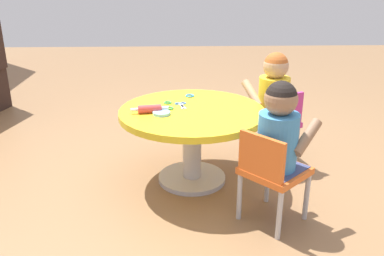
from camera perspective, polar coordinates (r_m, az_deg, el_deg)
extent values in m
plane|color=olive|center=(2.75, 0.00, -7.15)|extent=(10.00, 10.00, 0.00)
cylinder|color=silver|center=(2.74, 0.00, -6.88)|extent=(0.44, 0.44, 0.03)
cylinder|color=silver|center=(2.65, 0.00, -2.87)|extent=(0.12, 0.12, 0.45)
cylinder|color=yellow|center=(2.56, 0.00, 2.14)|extent=(0.91, 0.91, 0.04)
cylinder|color=#B7B7BC|center=(2.37, 15.55, -9.12)|extent=(0.03, 0.03, 0.28)
cylinder|color=#B7B7BC|center=(2.49, 10.39, -7.13)|extent=(0.03, 0.03, 0.28)
cylinder|color=#B7B7BC|center=(2.18, 11.98, -11.71)|extent=(0.03, 0.03, 0.28)
cylinder|color=#B7B7BC|center=(2.30, 6.57, -9.36)|extent=(0.03, 0.03, 0.28)
cube|color=orange|center=(2.26, 11.41, -5.80)|extent=(0.42, 0.42, 0.04)
cube|color=orange|center=(2.10, 9.56, -3.90)|extent=(0.21, 0.20, 0.22)
cube|color=#3F4772|center=(2.25, 11.41, -5.75)|extent=(0.38, 0.38, 0.04)
cylinder|color=#3F8CCC|center=(2.18, 11.73, -1.77)|extent=(0.21, 0.21, 0.30)
sphere|color=#997051|center=(2.11, 12.19, 3.90)|extent=(0.17, 0.17, 0.17)
sphere|color=black|center=(2.10, 12.21, 4.24)|extent=(0.16, 0.16, 0.16)
cylinder|color=#997051|center=(2.20, 15.60, -1.25)|extent=(0.19, 0.19, 0.17)
cylinder|color=#997051|center=(2.31, 10.93, 0.21)|extent=(0.19, 0.19, 0.17)
cylinder|color=#B7B7BC|center=(3.18, 11.17, -0.76)|extent=(0.03, 0.03, 0.28)
cylinder|color=#B7B7BC|center=(3.03, 7.31, -1.62)|extent=(0.03, 0.03, 0.28)
cylinder|color=#B7B7BC|center=(3.00, 14.24, -2.40)|extent=(0.03, 0.03, 0.28)
cylinder|color=#B7B7BC|center=(2.84, 10.28, -3.41)|extent=(0.03, 0.03, 0.28)
cube|color=#CC338C|center=(2.95, 10.96, 0.81)|extent=(0.40, 0.40, 0.04)
cube|color=#CC338C|center=(2.81, 12.83, 2.40)|extent=(0.14, 0.25, 0.22)
cube|color=#3F4772|center=(2.95, 10.96, 0.85)|extent=(0.37, 0.36, 0.04)
cylinder|color=yellow|center=(2.89, 11.20, 4.00)|extent=(0.21, 0.21, 0.30)
sphere|color=tan|center=(2.84, 11.52, 8.38)|extent=(0.17, 0.17, 0.17)
sphere|color=#B25926|center=(2.83, 11.54, 8.63)|extent=(0.16, 0.16, 0.16)
cylinder|color=tan|center=(3.03, 11.70, 5.21)|extent=(0.22, 0.14, 0.17)
cylinder|color=tan|center=(2.90, 8.30, 4.71)|extent=(0.22, 0.14, 0.17)
cylinder|color=#D83F3F|center=(2.50, -5.87, 2.65)|extent=(0.07, 0.15, 0.05)
cylinder|color=white|center=(2.50, -7.99, 2.50)|extent=(0.03, 0.05, 0.02)
cylinder|color=white|center=(2.51, -3.77, 2.79)|extent=(0.03, 0.05, 0.02)
cube|color=silver|center=(2.61, -1.35, 3.02)|extent=(0.11, 0.06, 0.01)
cube|color=silver|center=(2.61, -1.35, 3.02)|extent=(0.11, 0.02, 0.01)
torus|color=#3F72CC|center=(2.66, -2.00, 3.38)|extent=(0.04, 0.04, 0.01)
torus|color=#3F72CC|center=(2.67, -1.24, 3.44)|extent=(0.04, 0.04, 0.01)
cylinder|color=#8CCCF2|center=(2.47, -4.24, 2.06)|extent=(0.10, 0.10, 0.02)
torus|color=#4CB259|center=(2.57, -3.17, 2.76)|extent=(0.06, 0.06, 0.01)
torus|color=#4CB259|center=(2.68, -3.38, 3.53)|extent=(0.05, 0.05, 0.01)
torus|color=#3F99D8|center=(2.82, -0.30, 4.49)|extent=(0.06, 0.06, 0.01)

